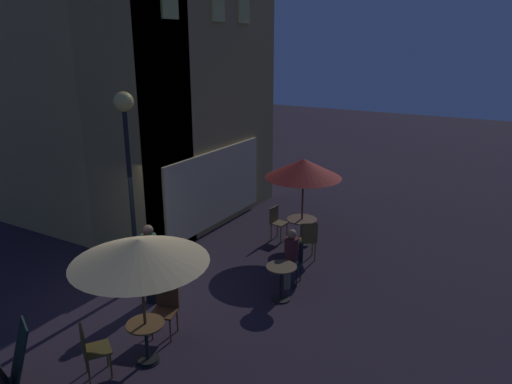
{
  "coord_description": "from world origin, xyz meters",
  "views": [
    {
      "loc": [
        -6.45,
        -6.41,
        5.16
      ],
      "look_at": [
        2.21,
        -1.35,
        2.0
      ],
      "focal_mm": 33.59,
      "sensor_mm": 36.0,
      "label": 1
    }
  ],
  "objects_px": {
    "menu_sandwich_board": "(6,358)",
    "patio_umbrella_0": "(139,252)",
    "patio_umbrella_1": "(303,169)",
    "cafe_chair_1": "(91,347)",
    "street_lamp_near_corner": "(127,142)",
    "cafe_chair_2": "(277,220)",
    "cafe_table_2": "(281,277)",
    "cafe_chair_4": "(292,259)",
    "cafe_table_1": "(302,226)",
    "cafe_table_0": "(146,336)",
    "cafe_chair_0": "(166,306)",
    "patron_standing_1": "(150,263)",
    "patron_seated_0": "(291,254)",
    "cafe_chair_3": "(309,238)"
  },
  "relations": [
    {
      "from": "menu_sandwich_board",
      "to": "patio_umbrella_0",
      "type": "bearing_deg",
      "value": -16.86
    },
    {
      "from": "menu_sandwich_board",
      "to": "patio_umbrella_1",
      "type": "distance_m",
      "value": 7.55
    },
    {
      "from": "cafe_chair_1",
      "to": "street_lamp_near_corner",
      "type": "bearing_deg",
      "value": 63.54
    },
    {
      "from": "menu_sandwich_board",
      "to": "cafe_chair_2",
      "type": "height_order",
      "value": "menu_sandwich_board"
    },
    {
      "from": "street_lamp_near_corner",
      "to": "cafe_chair_2",
      "type": "bearing_deg",
      "value": -20.01
    },
    {
      "from": "cafe_table_2",
      "to": "cafe_chair_1",
      "type": "xyz_separation_m",
      "value": [
        -3.67,
        1.49,
        0.04
      ]
    },
    {
      "from": "cafe_chair_1",
      "to": "cafe_chair_4",
      "type": "height_order",
      "value": "cafe_chair_1"
    },
    {
      "from": "cafe_table_1",
      "to": "cafe_chair_2",
      "type": "relative_size",
      "value": 0.86
    },
    {
      "from": "patio_umbrella_0",
      "to": "cafe_chair_2",
      "type": "relative_size",
      "value": 2.45
    },
    {
      "from": "menu_sandwich_board",
      "to": "cafe_table_2",
      "type": "xyz_separation_m",
      "value": [
        4.48,
        -2.42,
        -0.0
      ]
    },
    {
      "from": "cafe_table_0",
      "to": "cafe_chair_1",
      "type": "bearing_deg",
      "value": 146.43
    },
    {
      "from": "cafe_chair_0",
      "to": "cafe_chair_4",
      "type": "height_order",
      "value": "cafe_chair_0"
    },
    {
      "from": "cafe_table_1",
      "to": "patio_umbrella_0",
      "type": "relative_size",
      "value": 0.35
    },
    {
      "from": "cafe_chair_4",
      "to": "patron_standing_1",
      "type": "relative_size",
      "value": 0.52
    },
    {
      "from": "street_lamp_near_corner",
      "to": "cafe_table_1",
      "type": "relative_size",
      "value": 5.36
    },
    {
      "from": "cafe_chair_4",
      "to": "patron_seated_0",
      "type": "bearing_deg",
      "value": -0.0
    },
    {
      "from": "cafe_table_1",
      "to": "cafe_chair_2",
      "type": "bearing_deg",
      "value": 84.84
    },
    {
      "from": "street_lamp_near_corner",
      "to": "cafe_chair_2",
      "type": "relative_size",
      "value": 4.64
    },
    {
      "from": "street_lamp_near_corner",
      "to": "cafe_table_1",
      "type": "height_order",
      "value": "street_lamp_near_corner"
    },
    {
      "from": "street_lamp_near_corner",
      "to": "patron_standing_1",
      "type": "bearing_deg",
      "value": -115.81
    },
    {
      "from": "cafe_chair_3",
      "to": "patron_seated_0",
      "type": "bearing_deg",
      "value": 151.13
    },
    {
      "from": "cafe_table_1",
      "to": "cafe_chair_3",
      "type": "relative_size",
      "value": 0.79
    },
    {
      "from": "street_lamp_near_corner",
      "to": "cafe_chair_4",
      "type": "relative_size",
      "value": 4.76
    },
    {
      "from": "patron_standing_1",
      "to": "cafe_table_2",
      "type": "bearing_deg",
      "value": -177.43
    },
    {
      "from": "patio_umbrella_1",
      "to": "cafe_chair_2",
      "type": "distance_m",
      "value": 1.73
    },
    {
      "from": "menu_sandwich_board",
      "to": "patio_umbrella_1",
      "type": "relative_size",
      "value": 0.42
    },
    {
      "from": "cafe_chair_3",
      "to": "cafe_chair_1",
      "type": "bearing_deg",
      "value": 132.17
    },
    {
      "from": "cafe_chair_3",
      "to": "patron_standing_1",
      "type": "xyz_separation_m",
      "value": [
        -3.43,
        1.96,
        0.27
      ]
    },
    {
      "from": "patio_umbrella_0",
      "to": "cafe_chair_4",
      "type": "height_order",
      "value": "patio_umbrella_0"
    },
    {
      "from": "street_lamp_near_corner",
      "to": "patio_umbrella_1",
      "type": "height_order",
      "value": "street_lamp_near_corner"
    },
    {
      "from": "patio_umbrella_0",
      "to": "patio_umbrella_1",
      "type": "xyz_separation_m",
      "value": [
        5.66,
        -0.19,
        0.08
      ]
    },
    {
      "from": "patio_umbrella_1",
      "to": "cafe_chair_4",
      "type": "bearing_deg",
      "value": -160.87
    },
    {
      "from": "cafe_table_1",
      "to": "patron_seated_0",
      "type": "distance_m",
      "value": 2.14
    },
    {
      "from": "cafe_chair_2",
      "to": "patron_seated_0",
      "type": "relative_size",
      "value": 0.71
    },
    {
      "from": "cafe_chair_0",
      "to": "cafe_chair_3",
      "type": "relative_size",
      "value": 0.93
    },
    {
      "from": "patio_umbrella_1",
      "to": "cafe_chair_1",
      "type": "distance_m",
      "value": 6.61
    },
    {
      "from": "cafe_chair_4",
      "to": "patron_seated_0",
      "type": "xyz_separation_m",
      "value": [
        -0.15,
        -0.03,
        0.17
      ]
    },
    {
      "from": "patron_seated_0",
      "to": "patio_umbrella_0",
      "type": "bearing_deg",
      "value": -24.12
    },
    {
      "from": "menu_sandwich_board",
      "to": "cafe_chair_1",
      "type": "distance_m",
      "value": 1.24
    },
    {
      "from": "cafe_table_2",
      "to": "patron_seated_0",
      "type": "height_order",
      "value": "patron_seated_0"
    },
    {
      "from": "cafe_chair_1",
      "to": "patio_umbrella_1",
      "type": "bearing_deg",
      "value": 27.53
    },
    {
      "from": "cafe_table_0",
      "to": "cafe_chair_0",
      "type": "xyz_separation_m",
      "value": [
        0.82,
        0.27,
        0.07
      ]
    },
    {
      "from": "cafe_table_0",
      "to": "cafe_chair_1",
      "type": "xyz_separation_m",
      "value": [
        -0.73,
        0.49,
        0.06
      ]
    },
    {
      "from": "cafe_chair_0",
      "to": "cafe_table_1",
      "type": "bearing_deg",
      "value": 156.04
    },
    {
      "from": "patio_umbrella_0",
      "to": "patio_umbrella_1",
      "type": "height_order",
      "value": "patio_umbrella_1"
    },
    {
      "from": "patio_umbrella_0",
      "to": "patron_seated_0",
      "type": "height_order",
      "value": "patio_umbrella_0"
    },
    {
      "from": "cafe_chair_0",
      "to": "cafe_chair_3",
      "type": "distance_m",
      "value": 4.25
    },
    {
      "from": "street_lamp_near_corner",
      "to": "cafe_chair_1",
      "type": "xyz_separation_m",
      "value": [
        -2.61,
        -1.5,
        -2.67
      ]
    },
    {
      "from": "cafe_chair_3",
      "to": "cafe_chair_4",
      "type": "distance_m",
      "value": 1.18
    },
    {
      "from": "menu_sandwich_board",
      "to": "patio_umbrella_1",
      "type": "bearing_deg",
      "value": 13.24
    }
  ]
}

